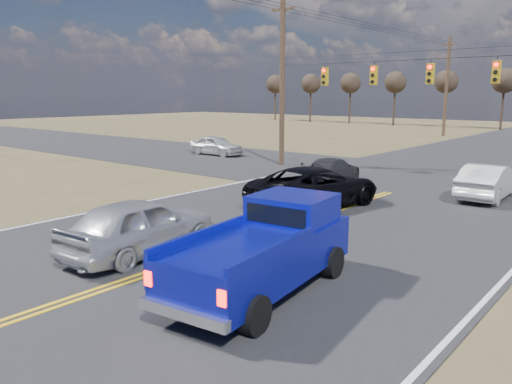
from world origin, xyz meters
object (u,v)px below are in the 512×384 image
Objects in this scene: silver_suv at (140,225)px; dgrey_car_queue at (332,170)px; pickup_truck at (266,249)px; black_suv at (315,187)px; cross_car_west at (216,145)px; white_car_queue at (488,182)px.

dgrey_car_queue is (-1.93, 13.20, -0.18)m from silver_suv.
silver_suv is (-4.33, -0.15, -0.17)m from pickup_truck.
cross_car_west is (-14.69, 9.52, -0.08)m from black_suv.
black_suv is at bearing -98.68° from silver_suv.
pickup_truck is 0.97× the size of black_suv.
black_suv is at bearing 108.90° from pickup_truck.
pickup_truck is 25.37m from cross_car_west.
pickup_truck is at bearing 176.81° from silver_suv.
cross_car_west is at bearing -56.07° from silver_suv.
white_car_queue is 1.07× the size of cross_car_west.
pickup_truck reaches higher than silver_suv.
pickup_truck is 1.32× the size of cross_car_west.
silver_suv is at bearing 67.77° from white_car_queue.
dgrey_car_queue is at bearing 3.95° from white_car_queue.
silver_suv is 22.52m from cross_car_west.
pickup_truck is 1.31× the size of dgrey_car_queue.
dgrey_car_queue is (-6.26, 13.05, -0.35)m from pickup_truck.
dgrey_car_queue is 1.01× the size of cross_car_west.
silver_suv is at bearing -142.59° from cross_car_west.
white_car_queue is (4.72, 5.95, -0.06)m from black_suv.
silver_suv is 1.05× the size of white_car_queue.
white_car_queue is 7.18m from dgrey_car_queue.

